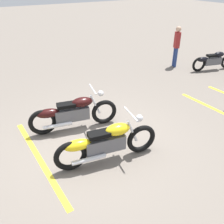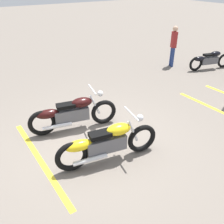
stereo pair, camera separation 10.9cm
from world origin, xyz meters
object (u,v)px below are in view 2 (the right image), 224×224
motorcycle_bright_foreground (106,143)px  motorcycle_dark_foreground (71,113)px  motorcycle_row_center (209,60)px  bystander_near_row (173,44)px

motorcycle_bright_foreground → motorcycle_dark_foreground: 1.49m
motorcycle_dark_foreground → motorcycle_row_center: bearing=21.6°
motorcycle_dark_foreground → motorcycle_row_center: size_ratio=1.15×
motorcycle_dark_foreground → bystander_near_row: size_ratio=1.33×
motorcycle_bright_foreground → bystander_near_row: size_ratio=1.34×
motorcycle_bright_foreground → motorcycle_dark_foreground: same height
motorcycle_bright_foreground → motorcycle_dark_foreground: size_ratio=1.01×
motorcycle_bright_foreground → motorcycle_row_center: bearing=31.5°
motorcycle_row_center → bystander_near_row: (-1.00, 1.12, 0.53)m
bystander_near_row → motorcycle_bright_foreground: bearing=57.0°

